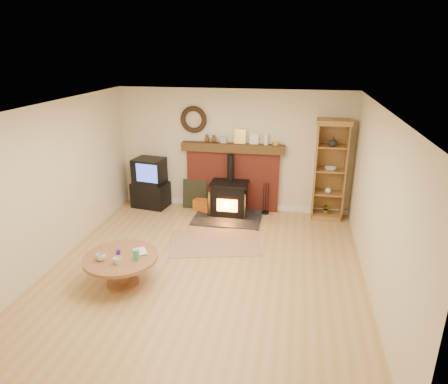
% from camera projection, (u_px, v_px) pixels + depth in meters
% --- Properties ---
extents(ground, '(5.50, 5.50, 0.00)m').
position_uv_depth(ground, '(206.00, 270.00, 6.46)').
color(ground, '#B48A4B').
rests_on(ground, ground).
extents(room_shell, '(5.02, 5.52, 2.61)m').
position_uv_depth(room_shell, '(204.00, 166.00, 5.96)').
color(room_shell, beige).
rests_on(room_shell, ground).
extents(chimney_breast, '(2.20, 0.22, 1.78)m').
position_uv_depth(chimney_breast, '(233.00, 174.00, 8.65)').
color(chimney_breast, maroon).
rests_on(chimney_breast, ground).
extents(wood_stove, '(1.40, 1.00, 1.29)m').
position_uv_depth(wood_stove, '(229.00, 200.00, 8.44)').
color(wood_stove, black).
rests_on(wood_stove, ground).
extents(area_rug, '(1.83, 1.46, 0.01)m').
position_uv_depth(area_rug, '(215.00, 242.00, 7.36)').
color(area_rug, brown).
rests_on(area_rug, ground).
extents(tv_unit, '(0.83, 0.63, 1.11)m').
position_uv_depth(tv_unit, '(150.00, 184.00, 8.87)').
color(tv_unit, black).
rests_on(tv_unit, ground).
extents(curio_cabinet, '(0.66, 0.48, 2.07)m').
position_uv_depth(curio_cabinet, '(330.00, 170.00, 8.12)').
color(curio_cabinet, brown).
rests_on(curio_cabinet, ground).
extents(firelog_box, '(0.48, 0.40, 0.26)m').
position_uv_depth(firelog_box, '(204.00, 205.00, 8.73)').
color(firelog_box, gold).
rests_on(firelog_box, ground).
extents(leaning_painting, '(0.54, 0.14, 0.64)m').
position_uv_depth(leaning_painting, '(195.00, 194.00, 8.84)').
color(leaning_painting, black).
rests_on(leaning_painting, ground).
extents(fire_tools, '(0.16, 0.16, 0.70)m').
position_uv_depth(fire_tools, '(265.00, 208.00, 8.59)').
color(fire_tools, black).
rests_on(fire_tools, ground).
extents(coffee_table, '(1.11, 1.11, 0.63)m').
position_uv_depth(coffee_table, '(121.00, 262.00, 5.95)').
color(coffee_table, brown).
rests_on(coffee_table, ground).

